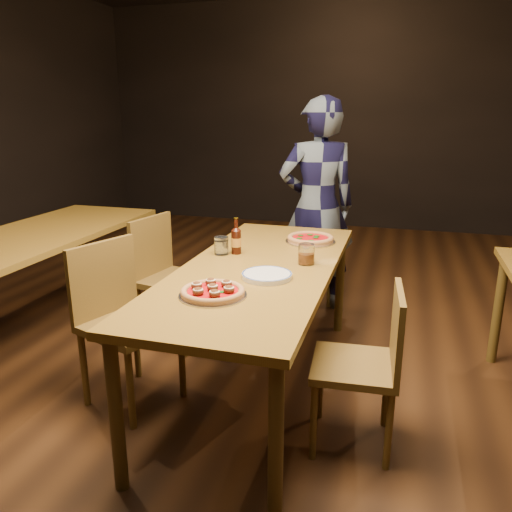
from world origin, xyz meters
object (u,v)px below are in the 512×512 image
(pizza_margherita, at_px, (310,239))
(pizza_meatball, at_px, (213,291))
(chair_main_e, at_px, (354,364))
(water_glass, at_px, (221,246))
(chair_main_nw, at_px, (131,324))
(table_left, at_px, (37,243))
(chair_main_sw, at_px, (176,279))
(chair_end, at_px, (302,260))
(plate_stack, at_px, (267,276))
(amber_glass, at_px, (306,254))
(table_main, at_px, (259,278))
(diner, at_px, (317,207))
(beer_bottle, at_px, (236,241))

(pizza_margherita, bearing_deg, pizza_meatball, -102.84)
(chair_main_e, height_order, water_glass, water_glass)
(chair_main_nw, bearing_deg, table_left, 78.97)
(chair_main_sw, relative_size, chair_main_e, 1.09)
(chair_main_sw, bearing_deg, chair_end, -28.57)
(chair_main_e, xyz_separation_m, plate_stack, (-0.47, 0.16, 0.34))
(pizza_meatball, xyz_separation_m, amber_glass, (0.32, 0.61, 0.03))
(table_main, height_order, table_left, same)
(chair_main_nw, bearing_deg, table_main, -44.30)
(chair_main_sw, distance_m, pizza_margherita, 0.96)
(chair_main_sw, bearing_deg, table_left, 109.84)
(plate_stack, bearing_deg, diner, 90.37)
(plate_stack, bearing_deg, chair_main_sw, 142.18)
(table_left, distance_m, pizza_meatball, 1.81)
(chair_end, xyz_separation_m, pizza_meatball, (-0.06, -1.80, 0.36))
(chair_end, xyz_separation_m, pizza_margherita, (0.19, -0.71, 0.36))
(pizza_meatball, relative_size, amber_glass, 2.78)
(chair_main_nw, bearing_deg, water_glass, -17.50)
(chair_end, bearing_deg, chair_main_e, -46.16)
(pizza_meatball, relative_size, diner, 0.19)
(pizza_margherita, bearing_deg, chair_main_e, -67.31)
(table_main, xyz_separation_m, plate_stack, (0.10, -0.18, 0.08))
(chair_main_e, distance_m, plate_stack, 0.61)
(table_main, relative_size, table_left, 1.00)
(chair_main_sw, distance_m, chair_end, 1.11)
(chair_main_sw, relative_size, pizza_margherita, 2.86)
(chair_main_sw, height_order, pizza_margherita, chair_main_sw)
(plate_stack, height_order, amber_glass, amber_glass)
(chair_main_nw, relative_size, water_glass, 8.86)
(table_left, bearing_deg, chair_end, 30.78)
(chair_main_nw, xyz_separation_m, amber_glass, (0.87, 0.43, 0.34))
(chair_main_sw, bearing_deg, water_glass, -112.08)
(beer_bottle, bearing_deg, plate_stack, -52.57)
(chair_main_sw, height_order, amber_glass, chair_main_sw)
(beer_bottle, bearing_deg, chair_main_nw, -129.88)
(chair_main_nw, bearing_deg, plate_stack, -60.72)
(diner, bearing_deg, chair_main_sw, 24.98)
(plate_stack, distance_m, water_glass, 0.51)
(beer_bottle, bearing_deg, pizza_margherita, 47.01)
(table_left, height_order, plate_stack, plate_stack)
(beer_bottle, height_order, amber_glass, beer_bottle)
(water_glass, bearing_deg, pizza_margherita, 44.03)
(pizza_meatball, distance_m, beer_bottle, 0.71)
(chair_main_sw, relative_size, diner, 0.54)
(pizza_margherita, height_order, water_glass, water_glass)
(diner, bearing_deg, amber_glass, 74.02)
(water_glass, bearing_deg, chair_main_nw, -126.29)
(table_main, height_order, chair_main_sw, chair_main_sw)
(pizza_margherita, bearing_deg, table_left, -171.07)
(chair_end, bearing_deg, chair_main_sw, -105.20)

